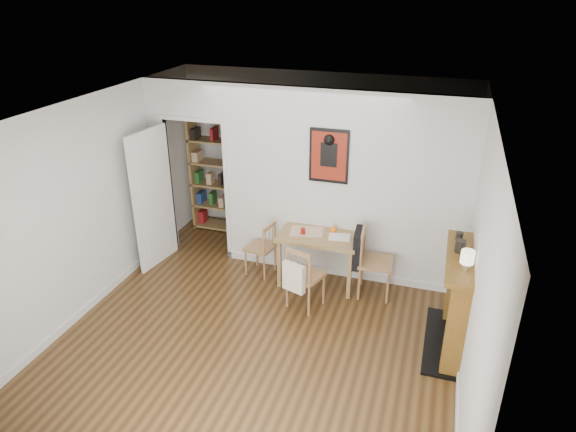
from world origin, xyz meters
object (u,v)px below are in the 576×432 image
(chair_front, at_px, (305,276))
(orange_fruit, at_px, (333,230))
(fireplace, at_px, (458,299))
(chair_left, at_px, (260,248))
(chair_right, at_px, (374,262))
(dining_table, at_px, (320,240))
(red_glass, at_px, (303,231))
(notebook, at_px, (339,237))
(mantel_lamp, at_px, (467,258))
(ceramic_jar_a, at_px, (460,246))
(bookshelf, at_px, (216,174))
(ceramic_jar_b, at_px, (459,236))

(chair_front, relative_size, orange_fruit, 9.85)
(fireplace, distance_m, orange_fruit, 1.90)
(chair_left, relative_size, chair_right, 0.83)
(dining_table, bearing_deg, red_glass, -165.80)
(chair_front, distance_m, notebook, 0.74)
(fireplace, relative_size, mantel_lamp, 5.80)
(mantel_lamp, bearing_deg, chair_left, 156.92)
(orange_fruit, bearing_deg, chair_right, -17.99)
(chair_left, bearing_deg, notebook, 0.40)
(chair_left, relative_size, fireplace, 0.63)
(orange_fruit, bearing_deg, chair_left, -172.86)
(chair_left, bearing_deg, mantel_lamp, -23.08)
(dining_table, xyz_separation_m, ceramic_jar_a, (1.73, -0.77, 0.59))
(fireplace, bearing_deg, notebook, 151.08)
(red_glass, relative_size, ceramic_jar_a, 0.61)
(fireplace, bearing_deg, bookshelf, 152.46)
(chair_left, distance_m, fireplace, 2.78)
(chair_front, relative_size, mantel_lamp, 4.01)
(chair_left, bearing_deg, chair_front, -36.17)
(dining_table, relative_size, chair_front, 1.24)
(red_glass, distance_m, ceramic_jar_b, 2.04)
(dining_table, xyz_separation_m, red_glass, (-0.22, -0.06, 0.13))
(dining_table, relative_size, mantel_lamp, 4.96)
(orange_fruit, bearing_deg, chair_front, -104.01)
(ceramic_jar_b, bearing_deg, mantel_lamp, -83.49)
(bookshelf, xyz_separation_m, mantel_lamp, (3.81, -2.28, 0.33))
(fireplace, xyz_separation_m, red_glass, (-2.01, 0.79, 0.15))
(bookshelf, distance_m, mantel_lamp, 4.46)
(red_glass, distance_m, ceramic_jar_a, 2.13)
(dining_table, relative_size, fireplace, 0.85)
(dining_table, distance_m, chair_front, 0.65)
(red_glass, relative_size, notebook, 0.29)
(chair_front, bearing_deg, chair_left, 143.83)
(chair_left, xyz_separation_m, chair_front, (0.83, -0.60, 0.05))
(chair_front, height_order, notebook, chair_front)
(chair_right, xyz_separation_m, orange_fruit, (-0.60, 0.19, 0.28))
(bookshelf, height_order, fireplace, bookshelf)
(mantel_lamp, bearing_deg, ceramic_jar_a, 99.56)
(notebook, bearing_deg, chair_left, -179.60)
(ceramic_jar_a, bearing_deg, fireplace, -53.31)
(fireplace, xyz_separation_m, orange_fruit, (-1.64, 0.96, 0.16))
(dining_table, bearing_deg, bookshelf, 150.59)
(chair_right, height_order, fireplace, fireplace)
(orange_fruit, bearing_deg, red_glass, -156.33)
(notebook, xyz_separation_m, ceramic_jar_a, (1.46, -0.76, 0.49))
(chair_right, xyz_separation_m, chair_front, (-0.78, -0.54, -0.05))
(red_glass, height_order, orange_fruit, orange_fruit)
(ceramic_jar_b, bearing_deg, notebook, 161.42)
(chair_right, bearing_deg, ceramic_jar_a, -35.01)
(notebook, bearing_deg, fireplace, -28.92)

